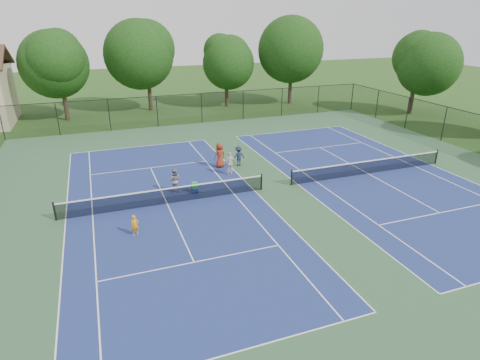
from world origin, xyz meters
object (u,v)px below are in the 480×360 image
object	(u,v)px
instructor	(175,180)
bystander_b	(239,156)
ball_hopper	(194,185)
child_player	(135,225)
bystander_c	(220,155)
tree_back_a	(58,61)
tree_back_d	(292,46)
bystander_a	(230,163)
ball_crate	(195,190)
tree_side_e	(418,60)
tree_back_b	(146,51)
tree_back_c	(226,59)

from	to	relation	value
instructor	bystander_b	world-z (taller)	instructor
bystander_b	ball_hopper	distance (m)	5.56
bystander_b	child_player	bearing A→B (deg)	34.75
ball_hopper	bystander_c	bearing A→B (deg)	53.20
tree_back_a	bystander_c	size ratio (longest dim) A/B	5.05
bystander_c	tree_back_a	bearing A→B (deg)	-78.74
child_player	ball_hopper	bearing A→B (deg)	32.12
tree_back_a	bystander_c	xyz separation A→B (m)	(10.76, -19.15, -5.13)
child_player	ball_hopper	world-z (taller)	child_player
bystander_b	ball_hopper	xyz separation A→B (m)	(-4.22, -3.62, -0.25)
tree_back_d	bystander_c	size ratio (longest dim) A/B	5.72
bystander_a	tree_back_a	bearing A→B (deg)	-73.09
instructor	ball_crate	world-z (taller)	instructor
bystander_a	tree_side_e	bearing A→B (deg)	-167.62
tree_back_b	bystander_b	distance (m)	22.35
ball_crate	tree_back_d	bearing A→B (deg)	51.77
bystander_a	ball_hopper	xyz separation A→B (m)	(-3.06, -2.18, -0.32)
tree_back_d	bystander_b	distance (m)	24.57
tree_back_b	bystander_c	distance (m)	21.98
child_player	ball_crate	xyz separation A→B (m)	(4.04, 4.06, -0.39)
tree_back_d	tree_side_e	size ratio (longest dim) A/B	1.17
tree_side_e	bystander_c	bearing A→B (deg)	-160.07
tree_side_e	instructor	distance (m)	32.12
tree_back_a	tree_side_e	bearing A→B (deg)	-15.52
ball_hopper	bystander_a	bearing A→B (deg)	35.47
instructor	bystander_a	world-z (taller)	bystander_a
tree_back_a	tree_side_e	xyz separation A→B (m)	(36.00, -10.00, -0.23)
tree_side_e	ball_hopper	bearing A→B (deg)	-155.23
ball_hopper	tree_back_d	bearing A→B (deg)	51.77
tree_back_a	bystander_a	world-z (taller)	tree_back_a
ball_crate	bystander_a	bearing A→B (deg)	35.47
child_player	bystander_c	world-z (taller)	bystander_c
tree_back_b	bystander_c	size ratio (longest dim) A/B	5.53
tree_back_c	instructor	world-z (taller)	tree_back_c
tree_back_b	instructor	xyz separation A→B (m)	(-2.19, -24.41, -5.84)
tree_side_e	instructor	size ratio (longest dim) A/B	5.85
tree_back_c	ball_hopper	distance (m)	26.47
tree_back_b	bystander_a	world-z (taller)	tree_back_b
tree_back_b	tree_back_d	world-z (taller)	tree_back_d
instructor	ball_hopper	bearing A→B (deg)	176.03
tree_back_d	bystander_a	world-z (taller)	tree_back_d
tree_side_e	bystander_b	size ratio (longest dim) A/B	6.03
tree_back_d	child_player	world-z (taller)	tree_back_d
bystander_a	ball_crate	xyz separation A→B (m)	(-3.06, -2.18, -0.66)
tree_back_d	tree_side_e	world-z (taller)	tree_back_d
tree_side_e	bystander_b	world-z (taller)	tree_side_e
tree_back_c	bystander_b	size ratio (longest dim) A/B	5.71
tree_back_c	bystander_b	bearing A→B (deg)	-106.10
tree_back_a	bystander_a	xyz separation A→B (m)	(10.97, -20.78, -5.23)
tree_back_d	tree_side_e	xyz separation A→B (m)	(10.00, -10.00, -1.02)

